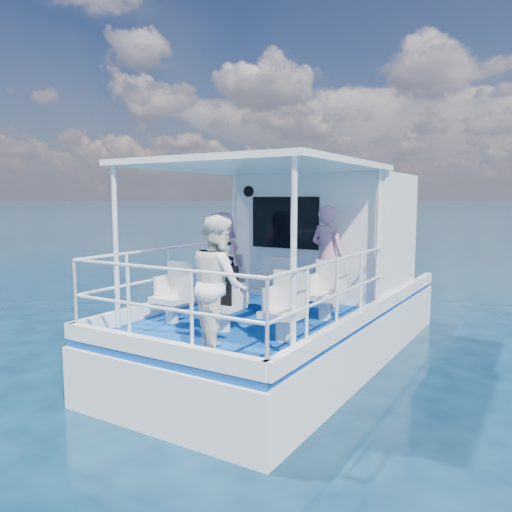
{
  "coord_description": "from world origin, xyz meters",
  "views": [
    {
      "loc": [
        3.77,
        -6.45,
        2.65
      ],
      "look_at": [
        0.08,
        -0.4,
        1.85
      ],
      "focal_mm": 35.0,
      "sensor_mm": 36.0,
      "label": 1
    }
  ],
  "objects_px": {
    "backpack_center": "(224,285)",
    "panda": "(225,254)",
    "passenger_stbd_aft": "(219,284)",
    "passenger_port_fwd": "(222,259)"
  },
  "relations": [
    {
      "from": "backpack_center",
      "to": "panda",
      "type": "distance_m",
      "value": 0.42
    },
    {
      "from": "passenger_stbd_aft",
      "to": "backpack_center",
      "type": "height_order",
      "value": "passenger_stbd_aft"
    },
    {
      "from": "passenger_stbd_aft",
      "to": "panda",
      "type": "height_order",
      "value": "passenger_stbd_aft"
    },
    {
      "from": "passenger_port_fwd",
      "to": "panda",
      "type": "relative_size",
      "value": 4.69
    },
    {
      "from": "passenger_port_fwd",
      "to": "backpack_center",
      "type": "distance_m",
      "value": 1.72
    },
    {
      "from": "backpack_center",
      "to": "panda",
      "type": "xyz_separation_m",
      "value": [
        0.01,
        0.01,
        0.42
      ]
    },
    {
      "from": "passenger_stbd_aft",
      "to": "backpack_center",
      "type": "relative_size",
      "value": 3.14
    },
    {
      "from": "passenger_port_fwd",
      "to": "panda",
      "type": "distance_m",
      "value": 1.74
    },
    {
      "from": "passenger_port_fwd",
      "to": "passenger_stbd_aft",
      "type": "relative_size",
      "value": 0.98
    },
    {
      "from": "panda",
      "to": "passenger_port_fwd",
      "type": "bearing_deg",
      "value": 126.77
    }
  ]
}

